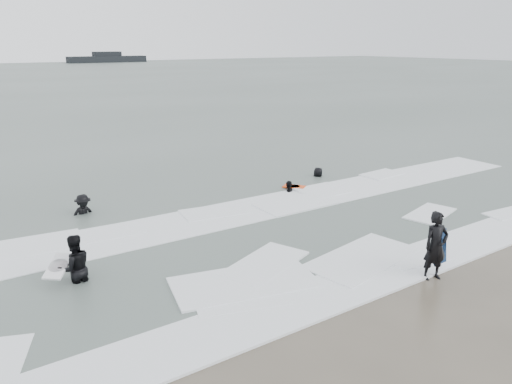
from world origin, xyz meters
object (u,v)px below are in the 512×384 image
surfer_centre (432,278)px  surfer_wading (77,282)px  surfer_breaker (84,215)px  surfer_right_far (318,177)px  vessel_horizon (107,59)px  surfer_right_near (289,192)px

surfer_centre → surfer_wading: (-8.28, 5.14, 0.00)m
surfer_breaker → surfer_centre: bearing=-65.6°
surfer_right_far → vessel_horizon: size_ratio=0.07×
surfer_wading → surfer_right_near: size_ratio=1.14×
surfer_wading → surfer_right_near: bearing=-163.4°
surfer_right_near → surfer_right_far: 2.94m
surfer_wading → vessel_horizon: (46.33, 145.77, 1.21)m
surfer_wading → surfer_breaker: size_ratio=1.15×
vessel_horizon → surfer_right_near: bearing=-104.4°
surfer_breaker → surfer_right_far: 10.93m
surfer_breaker → surfer_wading: bearing=-114.7°
surfer_centre → surfer_wading: surfer_centre is taller
surfer_wading → surfer_breaker: 5.64m
surfer_right_far → vessel_horizon: (33.78, 140.97, 1.21)m
surfer_wading → surfer_right_far: size_ratio=1.17×
surfer_breaker → surfer_right_near: (8.24, -1.83, 0.00)m
surfer_centre → surfer_breaker: (-6.64, 10.54, 0.00)m
surfer_right_near → surfer_centre: bearing=33.7°
surfer_wading → surfer_centre: bearing=144.9°
vessel_horizon → surfer_breaker: bearing=-107.7°
surfer_centre → surfer_right_near: bearing=96.0°
surfer_breaker → vessel_horizon: 147.32m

